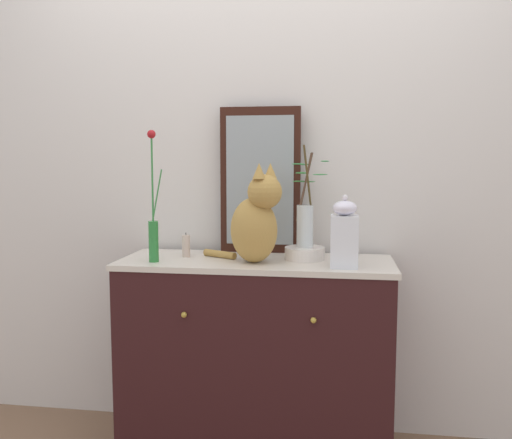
{
  "coord_description": "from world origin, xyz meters",
  "views": [
    {
      "loc": [
        0.35,
        -2.34,
        1.32
      ],
      "look_at": [
        0.0,
        0.0,
        1.07
      ],
      "focal_mm": 37.87,
      "sensor_mm": 36.0,
      "label": 1
    }
  ],
  "objects_px": {
    "cat_sitting": "(256,221)",
    "candle_pillar": "(186,246)",
    "mirror_leaning": "(260,180)",
    "vase_slim_green": "(153,225)",
    "bowl_porcelain": "(305,253)",
    "sideboard": "(256,356)",
    "jar_lidded_porcelain": "(344,235)",
    "vase_glass_clear": "(305,218)"
  },
  "relations": [
    {
      "from": "sideboard",
      "to": "mirror_leaning",
      "type": "xyz_separation_m",
      "value": [
        -0.01,
        0.2,
        0.79
      ]
    },
    {
      "from": "cat_sitting",
      "to": "candle_pillar",
      "type": "distance_m",
      "value": 0.38
    },
    {
      "from": "cat_sitting",
      "to": "jar_lidded_porcelain",
      "type": "distance_m",
      "value": 0.38
    },
    {
      "from": "cat_sitting",
      "to": "jar_lidded_porcelain",
      "type": "bearing_deg",
      "value": -6.77
    },
    {
      "from": "vase_slim_green",
      "to": "cat_sitting",
      "type": "bearing_deg",
      "value": 5.92
    },
    {
      "from": "cat_sitting",
      "to": "bowl_porcelain",
      "type": "relative_size",
      "value": 2.41
    },
    {
      "from": "bowl_porcelain",
      "to": "vase_glass_clear",
      "type": "height_order",
      "value": "vase_glass_clear"
    },
    {
      "from": "bowl_porcelain",
      "to": "candle_pillar",
      "type": "xyz_separation_m",
      "value": [
        -0.54,
        -0.01,
        0.02
      ]
    },
    {
      "from": "mirror_leaning",
      "to": "vase_slim_green",
      "type": "bearing_deg",
      "value": -142.94
    },
    {
      "from": "candle_pillar",
      "to": "vase_glass_clear",
      "type": "bearing_deg",
      "value": 1.75
    },
    {
      "from": "vase_slim_green",
      "to": "bowl_porcelain",
      "type": "bearing_deg",
      "value": 13.38
    },
    {
      "from": "mirror_leaning",
      "to": "vase_slim_green",
      "type": "relative_size",
      "value": 1.22
    },
    {
      "from": "mirror_leaning",
      "to": "vase_glass_clear",
      "type": "relative_size",
      "value": 1.53
    },
    {
      "from": "bowl_porcelain",
      "to": "candle_pillar",
      "type": "relative_size",
      "value": 1.59
    },
    {
      "from": "vase_slim_green",
      "to": "candle_pillar",
      "type": "relative_size",
      "value": 5.08
    },
    {
      "from": "sideboard",
      "to": "mirror_leaning",
      "type": "height_order",
      "value": "mirror_leaning"
    },
    {
      "from": "sideboard",
      "to": "vase_glass_clear",
      "type": "height_order",
      "value": "vase_glass_clear"
    },
    {
      "from": "cat_sitting",
      "to": "vase_slim_green",
      "type": "height_order",
      "value": "vase_slim_green"
    },
    {
      "from": "mirror_leaning",
      "to": "cat_sitting",
      "type": "xyz_separation_m",
      "value": [
        0.02,
        -0.27,
        -0.16
      ]
    },
    {
      "from": "mirror_leaning",
      "to": "vase_slim_green",
      "type": "height_order",
      "value": "mirror_leaning"
    },
    {
      "from": "bowl_porcelain",
      "to": "mirror_leaning",
      "type": "bearing_deg",
      "value": 143.64
    },
    {
      "from": "bowl_porcelain",
      "to": "sideboard",
      "type": "bearing_deg",
      "value": -169.61
    },
    {
      "from": "cat_sitting",
      "to": "vase_slim_green",
      "type": "bearing_deg",
      "value": -174.08
    },
    {
      "from": "jar_lidded_porcelain",
      "to": "sideboard",
      "type": "bearing_deg",
      "value": 163.61
    },
    {
      "from": "cat_sitting",
      "to": "bowl_porcelain",
      "type": "bearing_deg",
      "value": 27.92
    },
    {
      "from": "mirror_leaning",
      "to": "bowl_porcelain",
      "type": "xyz_separation_m",
      "value": [
        0.22,
        -0.16,
        -0.32
      ]
    },
    {
      "from": "vase_slim_green",
      "to": "jar_lidded_porcelain",
      "type": "bearing_deg",
      "value": 0.09
    },
    {
      "from": "sideboard",
      "to": "bowl_porcelain",
      "type": "relative_size",
      "value": 6.79
    },
    {
      "from": "vase_slim_green",
      "to": "candle_pillar",
      "type": "bearing_deg",
      "value": 53.6
    },
    {
      "from": "cat_sitting",
      "to": "candle_pillar",
      "type": "relative_size",
      "value": 3.84
    },
    {
      "from": "mirror_leaning",
      "to": "bowl_porcelain",
      "type": "height_order",
      "value": "mirror_leaning"
    },
    {
      "from": "sideboard",
      "to": "jar_lidded_porcelain",
      "type": "relative_size",
      "value": 4.03
    },
    {
      "from": "mirror_leaning",
      "to": "candle_pillar",
      "type": "distance_m",
      "value": 0.47
    },
    {
      "from": "jar_lidded_porcelain",
      "to": "candle_pillar",
      "type": "height_order",
      "value": "jar_lidded_porcelain"
    },
    {
      "from": "vase_glass_clear",
      "to": "candle_pillar",
      "type": "height_order",
      "value": "vase_glass_clear"
    },
    {
      "from": "sideboard",
      "to": "cat_sitting",
      "type": "distance_m",
      "value": 0.63
    },
    {
      "from": "mirror_leaning",
      "to": "cat_sitting",
      "type": "relative_size",
      "value": 1.61
    },
    {
      "from": "vase_slim_green",
      "to": "jar_lidded_porcelain",
      "type": "xyz_separation_m",
      "value": [
        0.82,
        0.0,
        -0.03
      ]
    },
    {
      "from": "mirror_leaning",
      "to": "vase_slim_green",
      "type": "distance_m",
      "value": 0.56
    },
    {
      "from": "cat_sitting",
      "to": "vase_glass_clear",
      "type": "relative_size",
      "value": 0.95
    },
    {
      "from": "vase_slim_green",
      "to": "mirror_leaning",
      "type": "bearing_deg",
      "value": 37.06
    },
    {
      "from": "cat_sitting",
      "to": "jar_lidded_porcelain",
      "type": "xyz_separation_m",
      "value": [
        0.37,
        -0.04,
        -0.05
      ]
    }
  ]
}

